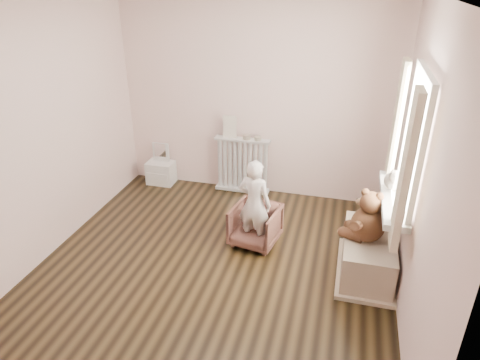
% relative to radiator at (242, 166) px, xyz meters
% --- Properties ---
extents(floor, '(3.60, 3.60, 0.01)m').
position_rel_radiator_xyz_m(floor, '(0.14, -1.68, -0.39)').
color(floor, black).
rests_on(floor, ground).
extents(back_wall, '(3.60, 0.02, 2.60)m').
position_rel_radiator_xyz_m(back_wall, '(0.14, 0.12, 0.91)').
color(back_wall, white).
rests_on(back_wall, ground).
extents(front_wall, '(3.60, 0.02, 2.60)m').
position_rel_radiator_xyz_m(front_wall, '(0.14, -3.48, 0.91)').
color(front_wall, white).
rests_on(front_wall, ground).
extents(left_wall, '(0.02, 3.60, 2.60)m').
position_rel_radiator_xyz_m(left_wall, '(-1.66, -1.68, 0.91)').
color(left_wall, white).
rests_on(left_wall, ground).
extents(right_wall, '(0.02, 3.60, 2.60)m').
position_rel_radiator_xyz_m(right_wall, '(1.94, -1.68, 0.91)').
color(right_wall, white).
rests_on(right_wall, ground).
extents(window, '(0.03, 0.90, 1.10)m').
position_rel_radiator_xyz_m(window, '(1.90, -1.38, 1.06)').
color(window, white).
rests_on(window, right_wall).
extents(window_sill, '(0.22, 1.10, 0.06)m').
position_rel_radiator_xyz_m(window_sill, '(1.81, -1.38, 0.48)').
color(window_sill, silver).
rests_on(window_sill, right_wall).
extents(curtain_left, '(0.06, 0.26, 1.30)m').
position_rel_radiator_xyz_m(curtain_left, '(1.79, -1.95, 1.00)').
color(curtain_left, beige).
rests_on(curtain_left, right_wall).
extents(curtain_right, '(0.06, 0.26, 1.30)m').
position_rel_radiator_xyz_m(curtain_right, '(1.79, -0.81, 1.00)').
color(curtain_right, beige).
rests_on(curtain_right, right_wall).
extents(radiator, '(0.74, 0.14, 0.78)m').
position_rel_radiator_xyz_m(radiator, '(0.00, 0.00, 0.00)').
color(radiator, silver).
rests_on(radiator, floor).
extents(paper_doll, '(0.18, 0.02, 0.30)m').
position_rel_radiator_xyz_m(paper_doll, '(-0.17, 0.00, 0.55)').
color(paper_doll, beige).
rests_on(paper_doll, radiator).
extents(tin_a, '(0.10, 0.10, 0.06)m').
position_rel_radiator_xyz_m(tin_a, '(0.06, 0.00, 0.43)').
color(tin_a, '#A59E8C').
rests_on(tin_a, radiator).
extents(tin_b, '(0.09, 0.09, 0.05)m').
position_rel_radiator_xyz_m(tin_b, '(0.21, 0.00, 0.42)').
color(tin_b, '#A59E8C').
rests_on(tin_b, radiator).
extents(toy_vanity, '(0.38, 0.27, 0.59)m').
position_rel_radiator_xyz_m(toy_vanity, '(-1.20, -0.03, -0.11)').
color(toy_vanity, silver).
rests_on(toy_vanity, floor).
extents(armchair, '(0.57, 0.58, 0.46)m').
position_rel_radiator_xyz_m(armchair, '(0.45, -1.17, -0.16)').
color(armchair, brown).
rests_on(armchair, floor).
extents(child, '(0.41, 0.31, 1.02)m').
position_rel_radiator_xyz_m(child, '(0.45, -1.22, 0.14)').
color(child, white).
rests_on(child, armchair).
extents(toy_bench, '(0.49, 0.92, 0.43)m').
position_rel_radiator_xyz_m(toy_bench, '(1.66, -1.40, -0.19)').
color(toy_bench, '#B8A88D').
rests_on(toy_bench, floor).
extents(teddy_bear, '(0.51, 0.45, 0.52)m').
position_rel_radiator_xyz_m(teddy_bear, '(1.62, -1.45, 0.28)').
color(teddy_bear, '#341C10').
rests_on(teddy_bear, toy_bench).
extents(plush_cat, '(0.26, 0.33, 0.24)m').
position_rel_radiator_xyz_m(plush_cat, '(1.80, -1.25, 0.61)').
color(plush_cat, slate).
rests_on(plush_cat, window_sill).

